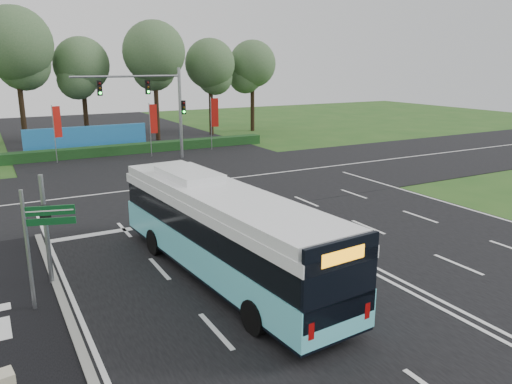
# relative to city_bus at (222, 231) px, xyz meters

# --- Properties ---
(ground) EXTENTS (120.00, 120.00, 0.00)m
(ground) POSITION_rel_city_bus_xyz_m (4.84, 1.75, -1.72)
(ground) COLOR #24501A
(ground) RESTS_ON ground
(road_main) EXTENTS (20.00, 120.00, 0.04)m
(road_main) POSITION_rel_city_bus_xyz_m (4.84, 1.75, -1.70)
(road_main) COLOR black
(road_main) RESTS_ON ground
(road_cross) EXTENTS (120.00, 14.00, 0.05)m
(road_cross) POSITION_rel_city_bus_xyz_m (4.84, 13.75, -1.70)
(road_cross) COLOR black
(road_cross) RESTS_ON ground
(kerb_strip) EXTENTS (0.25, 18.00, 0.12)m
(kerb_strip) POSITION_rel_city_bus_xyz_m (-5.26, -1.25, -1.66)
(kerb_strip) COLOR gray
(kerb_strip) RESTS_ON ground
(city_bus) EXTENTS (3.44, 12.09, 3.42)m
(city_bus) POSITION_rel_city_bus_xyz_m (0.00, 0.00, 0.00)
(city_bus) COLOR #63DAE6
(city_bus) RESTS_ON ground
(pedestrian_signal) EXTENTS (0.35, 0.43, 3.83)m
(pedestrian_signal) POSITION_rel_city_bus_xyz_m (-5.36, 2.31, 0.37)
(pedestrian_signal) COLOR gray
(pedestrian_signal) RESTS_ON ground
(street_sign) EXTENTS (1.43, 0.49, 3.81)m
(street_sign) POSITION_rel_city_bus_xyz_m (-5.75, 0.51, 0.69)
(street_sign) COLOR gray
(street_sign) RESTS_ON ground
(banner_flag_left) EXTENTS (0.62, 0.25, 4.34)m
(banner_flag_left) POSITION_rel_city_bus_xyz_m (-1.94, 24.95, 1.11)
(banner_flag_left) COLOR gray
(banner_flag_left) RESTS_ON ground
(banner_flag_mid) EXTENTS (0.63, 0.08, 4.28)m
(banner_flag_mid) POSITION_rel_city_bus_xyz_m (5.12, 23.94, 1.08)
(banner_flag_mid) COLOR gray
(banner_flag_mid) RESTS_ON ground
(banner_flag_right) EXTENTS (0.64, 0.27, 4.54)m
(banner_flag_right) POSITION_rel_city_bus_xyz_m (10.73, 24.62, 1.24)
(banner_flag_right) COLOR gray
(banner_flag_right) RESTS_ON ground
(traffic_light_gantry) EXTENTS (8.41, 0.28, 7.00)m
(traffic_light_gantry) POSITION_rel_city_bus_xyz_m (5.05, 22.25, 2.94)
(traffic_light_gantry) COLOR gray
(traffic_light_gantry) RESTS_ON ground
(hedge) EXTENTS (22.00, 1.20, 0.80)m
(hedge) POSITION_rel_city_bus_xyz_m (4.84, 26.25, -1.32)
(hedge) COLOR #123314
(hedge) RESTS_ON ground
(blue_hoarding) EXTENTS (10.00, 0.30, 2.20)m
(blue_hoarding) POSITION_rel_city_bus_xyz_m (0.84, 28.75, -0.62)
(blue_hoarding) COLOR #2274BD
(blue_hoarding) RESTS_ON ground
(eucalyptus_row) EXTENTS (42.23, 7.47, 12.84)m
(eucalyptus_row) POSITION_rel_city_bus_xyz_m (-0.92, 33.30, 6.59)
(eucalyptus_row) COLOR black
(eucalyptus_row) RESTS_ON ground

